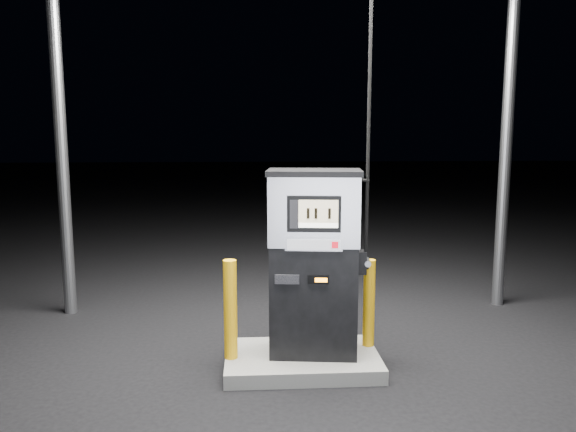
{
  "coord_description": "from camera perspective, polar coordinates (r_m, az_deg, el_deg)",
  "views": [
    {
      "loc": [
        -0.51,
        -5.58,
        2.46
      ],
      "look_at": [
        -0.15,
        0.0,
        1.61
      ],
      "focal_mm": 35.0,
      "sensor_mm": 36.0,
      "label": 1
    }
  ],
  "objects": [
    {
      "name": "bollard_right",
      "position": [
        6.18,
        8.22,
        -8.73
      ],
      "size": [
        0.16,
        0.16,
        0.95
      ],
      "primitive_type": "cylinder",
      "rotation": [
        0.0,
        0.0,
        -0.36
      ],
      "color": "#F1AB0D",
      "rests_on": "pump_island"
    },
    {
      "name": "bollard_left",
      "position": [
        5.81,
        -5.87,
        -9.43
      ],
      "size": [
        0.15,
        0.15,
        1.03
      ],
      "primitive_type": "cylinder",
      "rotation": [
        0.0,
        0.0,
        0.13
      ],
      "color": "#F1AB0D",
      "rests_on": "pump_island"
    },
    {
      "name": "ground",
      "position": [
        6.12,
        1.44,
        -15.09
      ],
      "size": [
        80.0,
        80.0,
        0.0
      ],
      "primitive_type": "plane",
      "color": "black",
      "rests_on": "ground"
    },
    {
      "name": "pump_island",
      "position": [
        6.09,
        1.44,
        -14.44
      ],
      "size": [
        1.6,
        1.0,
        0.15
      ],
      "primitive_type": "cube",
      "color": "#62625D",
      "rests_on": "ground"
    },
    {
      "name": "fuel_dispenser",
      "position": [
        5.79,
        2.68,
        -4.57
      ],
      "size": [
        1.09,
        0.68,
        3.99
      ],
      "rotation": [
        0.0,
        0.0,
        -0.12
      ],
      "color": "black",
      "rests_on": "pump_island"
    }
  ]
}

